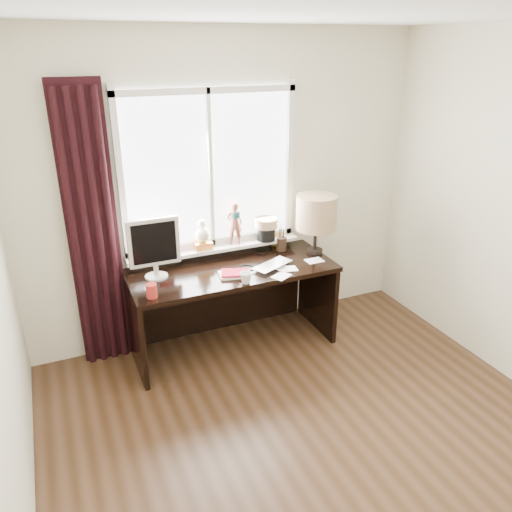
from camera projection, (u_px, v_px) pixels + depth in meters
name	position (u px, v px, depth m)	size (l,w,h in m)	color
floor	(344.00, 477.00, 3.07)	(3.50, 4.00, 0.00)	#492F1E
ceiling	(388.00, 6.00, 2.05)	(3.50, 4.00, 0.00)	white
wall_back	(226.00, 191.00, 4.24)	(3.50, 2.60, 0.00)	beige
laptop	(273.00, 265.00, 4.13)	(0.36, 0.23, 0.03)	silver
mug	(246.00, 277.00, 3.84)	(0.09, 0.09, 0.09)	white
red_cup	(152.00, 291.00, 3.62)	(0.08, 0.08, 0.11)	#A8251D
window	(212.00, 194.00, 4.15)	(1.52, 0.22, 1.40)	white
curtain	(93.00, 233.00, 3.82)	(0.38, 0.09, 2.25)	black
desk	(229.00, 290.00, 4.29)	(1.70, 0.70, 0.75)	black
monitor	(154.00, 245.00, 3.84)	(0.40, 0.18, 0.49)	beige
notebook_stack	(234.00, 274.00, 3.98)	(0.26, 0.21, 0.03)	beige
brush_holder	(282.00, 244.00, 4.45)	(0.09, 0.09, 0.25)	black
icon_frame	(277.00, 239.00, 4.54)	(0.10, 0.03, 0.13)	gold
table_lamp	(316.00, 213.00, 4.28)	(0.35, 0.35, 0.52)	black
loose_papers	(295.00, 268.00, 4.11)	(0.56, 0.30, 0.00)	white
desk_cables	(262.00, 261.00, 4.23)	(0.49, 0.40, 0.01)	black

